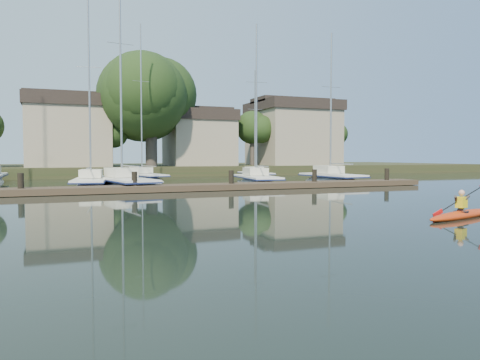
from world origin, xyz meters
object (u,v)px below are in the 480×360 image
object	(u,v)px
sailboat_2	(123,191)
sailboat_6	(143,182)
sailboat_7	(256,180)
kayak	(463,213)
sailboat_1	(91,190)
sailboat_4	(332,185)
dock	(185,187)
sailboat_3	(257,187)

from	to	relation	value
sailboat_2	sailboat_6	bearing A→B (deg)	63.55
sailboat_6	sailboat_7	world-z (taller)	sailboat_6
kayak	sailboat_7	bearing A→B (deg)	63.88
sailboat_1	sailboat_4	distance (m)	18.18
sailboat_1	sailboat_4	xyz separation A→B (m)	(18.15, -0.99, -0.03)
kayak	sailboat_7	distance (m)	29.34
kayak	sailboat_4	size ratio (longest dim) A/B	0.32
dock	sailboat_6	bearing A→B (deg)	90.68
kayak	sailboat_4	xyz separation A→B (m)	(7.34, 19.65, -0.38)
kayak	dock	distance (m)	16.47
sailboat_4	sailboat_6	xyz separation A→B (m)	(-13.22, 9.40, 0.04)
sailboat_2	sailboat_7	xyz separation A→B (m)	(13.63, 9.51, 0.03)
dock	sailboat_3	world-z (taller)	sailboat_3
sailboat_4	sailboat_7	xyz separation A→B (m)	(-2.54, 9.30, 0.04)
dock	sailboat_3	distance (m)	7.99
sailboat_1	sailboat_2	size ratio (longest dim) A/B	0.85
sailboat_6	sailboat_7	size ratio (longest dim) A/B	1.30
dock	sailboat_1	xyz separation A→B (m)	(-5.10, 5.20, -0.39)
sailboat_4	dock	bearing A→B (deg)	-164.47
dock	sailboat_3	size ratio (longest dim) A/B	2.59
kayak	sailboat_1	xyz separation A→B (m)	(-10.81, 20.64, -0.35)
sailboat_4	sailboat_7	bearing A→B (deg)	102.97
sailboat_4	sailboat_7	world-z (taller)	sailboat_4
sailboat_4	kayak	bearing A→B (deg)	-112.81
kayak	dock	size ratio (longest dim) A/B	0.12
sailboat_1	sailboat_6	size ratio (longest dim) A/B	0.94
kayak	sailboat_6	world-z (taller)	sailboat_6
dock	sailboat_7	distance (m)	17.12
dock	sailboat_1	bearing A→B (deg)	134.45
sailboat_2	sailboat_6	world-z (taller)	sailboat_2
dock	sailboat_4	distance (m)	13.72
sailboat_4	sailboat_6	size ratio (longest dim) A/B	0.89
sailboat_1	sailboat_3	size ratio (longest dim) A/B	1.05
sailboat_1	sailboat_7	size ratio (longest dim) A/B	1.22
dock	sailboat_2	bearing A→B (deg)	127.96
sailboat_4	sailboat_3	bearing A→B (deg)	176.19
kayak	sailboat_3	size ratio (longest dim) A/B	0.32
dock	sailboat_6	world-z (taller)	sailboat_6
sailboat_6	sailboat_7	bearing A→B (deg)	-10.01
sailboat_1	sailboat_3	bearing A→B (deg)	4.01
sailboat_6	sailboat_1	bearing A→B (deg)	-129.89
sailboat_3	kayak	bearing A→B (deg)	-84.94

